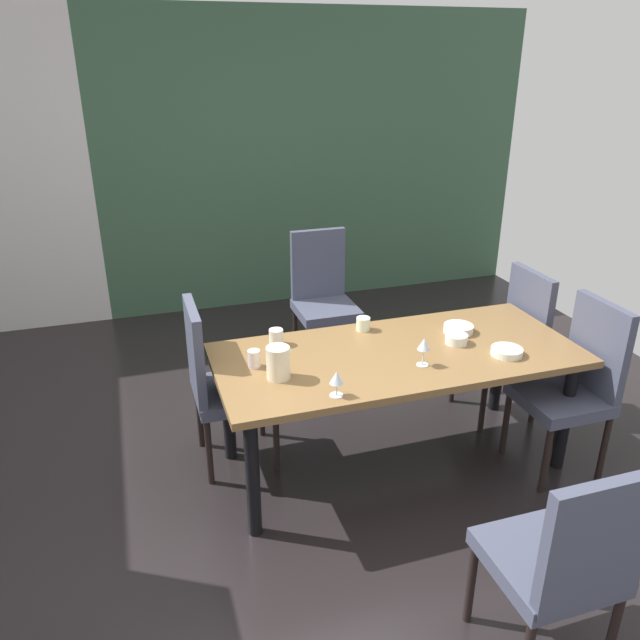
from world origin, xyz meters
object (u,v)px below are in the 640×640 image
(dining_table, at_px, (397,365))
(serving_bowl_rear, at_px, (507,351))
(cup_corner, at_px, (254,359))
(chair_left_far, at_px, (219,379))
(wine_glass_south, at_px, (424,345))
(serving_bowl_near_window, at_px, (458,329))
(cup_near_shelf, at_px, (363,324))
(pitcher_right, at_px, (278,362))
(chair_head_near, at_px, (565,559))
(cup_east, at_px, (276,337))
(chair_right_far, at_px, (510,337))
(wine_glass_west, at_px, (337,379))
(chair_right_near, at_px, (575,381))
(chair_head_far, at_px, (323,293))
(serving_bowl_left, at_px, (456,339))

(dining_table, xyz_separation_m, serving_bowl_rear, (0.54, -0.21, 0.10))
(serving_bowl_rear, xyz_separation_m, cup_corner, (-1.33, 0.28, 0.03))
(chair_left_far, height_order, wine_glass_south, chair_left_far)
(serving_bowl_near_window, distance_m, cup_near_shelf, 0.56)
(cup_corner, relative_size, pitcher_right, 0.55)
(chair_left_far, bearing_deg, chair_head_near, 29.74)
(serving_bowl_near_window, bearing_deg, cup_east, 171.10)
(serving_bowl_rear, bearing_deg, chair_right_far, 53.03)
(cup_corner, xyz_separation_m, cup_near_shelf, (0.71, 0.26, -0.01))
(serving_bowl_near_window, distance_m, cup_east, 1.07)
(wine_glass_west, distance_m, cup_near_shelf, 0.78)
(dining_table, distance_m, chair_right_near, 1.00)
(wine_glass_west, bearing_deg, chair_head_near, -64.20)
(chair_right_near, xyz_separation_m, chair_right_far, (-0.00, 0.63, -0.01))
(chair_head_near, bearing_deg, chair_right_near, 50.14)
(cup_east, bearing_deg, dining_table, -26.01)
(chair_head_far, relative_size, serving_bowl_left, 8.08)
(dining_table, xyz_separation_m, chair_right_far, (0.94, 0.31, -0.11))
(cup_corner, bearing_deg, dining_table, -5.13)
(serving_bowl_rear, height_order, cup_east, cup_east)
(cup_east, height_order, pitcher_right, pitcher_right)
(chair_head_near, xyz_separation_m, cup_corner, (-0.82, 1.47, 0.23))
(wine_glass_west, distance_m, serving_bowl_rear, 1.03)
(dining_table, bearing_deg, chair_right_near, -18.43)
(cup_corner, bearing_deg, wine_glass_west, -53.07)
(dining_table, xyz_separation_m, chair_left_far, (-0.94, 0.31, -0.10))
(cup_near_shelf, bearing_deg, cup_east, -176.32)
(wine_glass_south, bearing_deg, serving_bowl_left, 31.39)
(wine_glass_west, height_order, cup_corner, wine_glass_west)
(dining_table, bearing_deg, chair_head_near, -88.49)
(chair_right_near, bearing_deg, chair_head_near, 140.14)
(chair_left_far, height_order, cup_east, chair_left_far)
(dining_table, xyz_separation_m, chair_head_near, (0.04, -1.40, -0.11))
(chair_right_near, relative_size, cup_near_shelf, 12.23)
(chair_head_far, bearing_deg, cup_east, 60.09)
(wine_glass_west, relative_size, cup_near_shelf, 1.58)
(chair_head_near, bearing_deg, serving_bowl_left, 77.09)
(chair_right_far, distance_m, wine_glass_south, 1.05)
(dining_table, height_order, serving_bowl_rear, serving_bowl_rear)
(wine_glass_west, bearing_deg, serving_bowl_near_window, 27.27)
(chair_head_far, height_order, wine_glass_west, chair_head_far)
(chair_right_near, relative_size, chair_left_far, 1.01)
(chair_head_far, distance_m, serving_bowl_rear, 1.70)
(pitcher_right, bearing_deg, chair_right_near, -7.99)
(dining_table, bearing_deg, wine_glass_south, -72.31)
(serving_bowl_left, distance_m, serving_bowl_near_window, 0.16)
(chair_head_far, relative_size, chair_left_far, 1.02)
(serving_bowl_near_window, bearing_deg, serving_bowl_left, -123.29)
(chair_right_far, bearing_deg, serving_bowl_rear, 143.03)
(chair_left_far, distance_m, wine_glass_south, 1.15)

